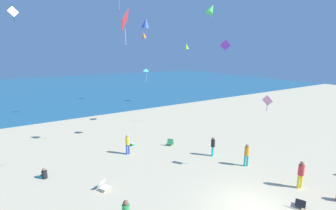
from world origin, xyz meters
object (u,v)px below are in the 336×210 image
object	(u,v)px
person_1	(213,145)
kite_red	(125,21)
beach_chair_near_camera	(170,142)
kite_teal	(146,70)
person_2	(301,173)
kite_lime	(186,46)
beach_chair_mid_beach	(300,204)
beach_chair_far_right	(104,185)
person_4	(128,143)
kite_blue	(146,23)
kite_green	(211,9)
kite_purple	(225,45)
person_6	(44,174)
kite_pink	(268,101)
cooler_box	(132,144)
kite_white	(13,12)
kite_orange	(144,35)
person_3	(247,154)

from	to	relation	value
person_1	kite_red	bearing A→B (deg)	-115.25
beach_chair_near_camera	kite_teal	xyz separation A→B (m)	(1.47, 7.12, 5.97)
person_1	kite_teal	size ratio (longest dim) A/B	1.05
person_2	kite_lime	xyz separation A→B (m)	(9.03, 23.60, 8.08)
beach_chair_mid_beach	beach_chair_far_right	xyz separation A→B (m)	(-8.27, 7.47, 0.03)
person_4	kite_blue	bearing A→B (deg)	84.98
kite_green	kite_purple	bearing A→B (deg)	31.64
person_2	kite_lime	world-z (taller)	kite_lime
beach_chair_near_camera	kite_green	size ratio (longest dim) A/B	0.59
person_6	kite_pink	distance (m)	15.45
person_4	kite_pink	distance (m)	11.06
cooler_box	kite_blue	distance (m)	10.43
beach_chair_near_camera	kite_white	distance (m)	21.34
kite_red	kite_green	distance (m)	9.16
kite_white	kite_orange	xyz separation A→B (m)	(17.27, 3.81, -1.52)
beach_chair_near_camera	cooler_box	size ratio (longest dim) A/B	1.38
person_6	person_4	bearing A→B (deg)	-121.94
beach_chair_far_right	kite_lime	bearing A→B (deg)	105.43
beach_chair_mid_beach	person_2	xyz separation A→B (m)	(1.89, 1.11, 0.77)
person_2	kite_teal	size ratio (longest dim) A/B	1.17
kite_teal	kite_pink	xyz separation A→B (m)	(0.97, -14.80, -1.15)
kite_teal	kite_red	size ratio (longest dim) A/B	0.82
kite_blue	person_2	bearing A→B (deg)	-63.80
beach_chair_near_camera	kite_white	xyz separation A→B (m)	(-10.35, 14.26, 12.05)
beach_chair_far_right	kite_lime	distance (m)	27.27
beach_chair_near_camera	person_6	bearing A→B (deg)	137.28
beach_chair_mid_beach	kite_pink	distance (m)	6.23
person_1	person_4	xyz separation A→B (m)	(-5.60, 4.02, 0.06)
cooler_box	kite_red	world-z (taller)	kite_red
person_6	kite_lime	size ratio (longest dim) A/B	0.40
beach_chair_near_camera	person_2	world-z (taller)	person_2
person_3	kite_red	world-z (taller)	kite_red
kite_teal	kite_green	bearing A→B (deg)	-81.77
beach_chair_mid_beach	kite_pink	world-z (taller)	kite_pink
person_2	kite_teal	xyz separation A→B (m)	(-1.33, 17.25, 5.25)
person_3	person_6	xyz separation A→B (m)	(-12.66, 6.09, -0.70)
person_6	kite_red	bearing A→B (deg)	-170.22
person_1	person_3	world-z (taller)	person_3
person_4	kite_green	world-z (taller)	kite_green
kite_white	kite_blue	bearing A→B (deg)	-60.19
beach_chair_mid_beach	beach_chair_far_right	bearing A→B (deg)	114.38
beach_chair_mid_beach	kite_pink	xyz separation A→B (m)	(1.53, 3.56, 4.87)
kite_purple	kite_white	bearing A→B (deg)	144.27
person_4	kite_orange	world-z (taller)	kite_orange
kite_orange	kite_green	bearing A→B (deg)	-101.92
person_6	kite_orange	size ratio (longest dim) A/B	0.55
person_6	kite_green	world-z (taller)	kite_green
kite_teal	kite_green	xyz separation A→B (m)	(1.28, -8.84, 5.33)
kite_orange	person_3	bearing A→B (deg)	-100.42
person_2	kite_purple	bearing A→B (deg)	175.61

